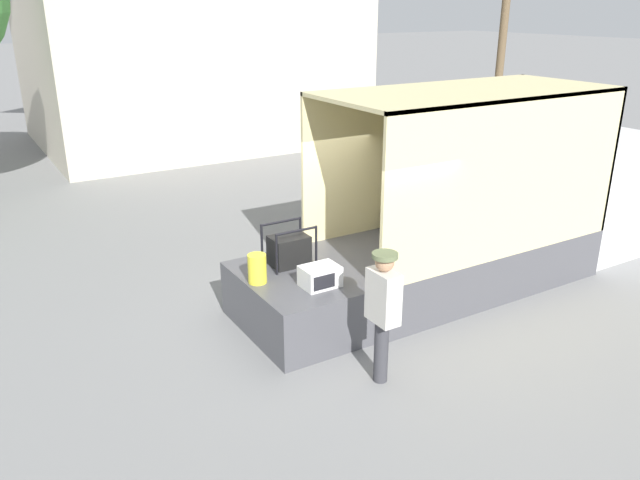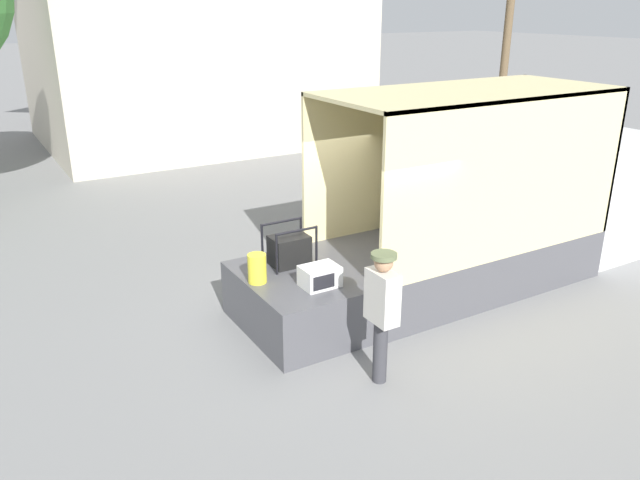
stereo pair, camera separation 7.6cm
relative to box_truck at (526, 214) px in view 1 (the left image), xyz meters
The scene contains 8 objects.
ground_plane 4.13m from the box_truck, behind, with size 160.00×160.00×0.00m, color gray.
box_truck is the anchor object (origin of this frame).
tailgate_deck 4.77m from the box_truck, behind, with size 1.45×2.03×0.84m, color #4C4C51.
microwave 4.64m from the box_truck, behind, with size 0.51×0.39×0.29m.
portable_generator 4.62m from the box_truck, behind, with size 0.69×0.51×0.62m.
orange_bucket 5.30m from the box_truck, behind, with size 0.26×0.26×0.41m.
worker_person 4.83m from the box_truck, 158.58° to the right, with size 0.31×0.44×1.74m.
utility_pole 12.58m from the box_truck, 46.52° to the left, with size 1.80×0.28×7.73m.
Camera 1 is at (-4.64, -7.16, 4.47)m, focal length 35.00 mm.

